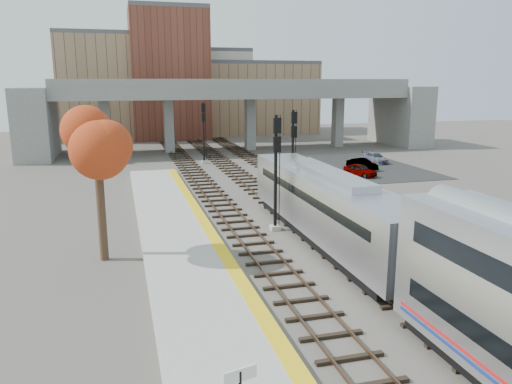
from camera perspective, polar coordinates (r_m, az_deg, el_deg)
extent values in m
plane|color=#47423D|center=(25.42, 10.00, -9.11)|extent=(160.00, 160.00, 0.00)
cube|color=#9E9E99|center=(23.35, -6.59, -10.55)|extent=(4.50, 60.00, 0.35)
cube|color=yellow|center=(23.61, -1.97, -9.73)|extent=(0.70, 60.00, 0.01)
cube|color=black|center=(35.72, -3.28, -2.41)|extent=(2.50, 95.00, 0.14)
cube|color=brown|center=(35.55, -4.41, -2.31)|extent=(0.07, 95.00, 0.14)
cube|color=brown|center=(35.84, -2.16, -2.16)|extent=(0.07, 95.00, 0.14)
cube|color=black|center=(36.79, 3.13, -1.96)|extent=(2.50, 95.00, 0.14)
cube|color=brown|center=(36.55, 2.07, -1.87)|extent=(0.07, 95.00, 0.14)
cube|color=brown|center=(36.99, 4.19, -1.72)|extent=(0.07, 95.00, 0.14)
cube|color=black|center=(38.22, 8.83, -1.54)|extent=(2.50, 95.00, 0.14)
cube|color=brown|center=(37.91, 7.85, -1.45)|extent=(0.07, 95.00, 0.14)
cube|color=brown|center=(38.49, 9.81, -1.30)|extent=(0.07, 95.00, 0.14)
cube|color=slate|center=(68.02, -2.36, 11.31)|extent=(46.00, 10.00, 1.50)
cube|color=slate|center=(63.34, -1.37, 12.35)|extent=(46.00, 0.20, 1.00)
cube|color=slate|center=(72.69, -3.25, 12.37)|extent=(46.00, 0.20, 1.00)
cube|color=slate|center=(66.52, -16.85, 7.08)|extent=(1.20, 1.60, 7.00)
cube|color=slate|center=(66.80, -9.93, 7.46)|extent=(1.20, 1.60, 7.00)
cube|color=slate|center=(68.73, -0.69, 7.78)|extent=(1.20, 1.60, 7.00)
cube|color=slate|center=(73.10, 9.31, 7.91)|extent=(1.20, 1.60, 7.00)
cube|color=slate|center=(67.14, -23.78, 7.25)|extent=(4.00, 12.00, 8.50)
cube|color=slate|center=(77.74, 16.13, 8.41)|extent=(4.00, 12.00, 8.50)
cube|color=#997559|center=(86.26, -15.44, 11.32)|extent=(18.00, 14.00, 16.00)
cube|color=#4C4C4F|center=(86.52, -15.77, 16.82)|extent=(18.00, 14.00, 0.60)
cube|color=beige|center=(92.40, -6.55, 11.13)|extent=(16.00, 16.00, 14.00)
cube|color=#4C4C4F|center=(92.50, -6.66, 15.65)|extent=(16.00, 16.00, 0.60)
cube|color=brown|center=(83.67, -9.89, 12.93)|extent=(12.00, 10.00, 20.00)
cube|color=#4C4C4F|center=(84.38, -10.17, 19.94)|extent=(12.00, 10.00, 0.60)
cube|color=#997559|center=(92.57, -0.10, 10.59)|extent=(20.00, 14.00, 12.00)
cube|color=#4C4C4F|center=(92.56, -0.11, 14.49)|extent=(20.00, 14.00, 0.60)
cube|color=black|center=(55.73, 10.81, 2.80)|extent=(14.00, 18.00, 0.04)
cube|color=#A8AAB2|center=(29.13, 8.08, -1.36)|extent=(3.00, 19.00, 3.20)
cube|color=black|center=(37.73, 2.38, 2.89)|extent=(2.20, 0.06, 1.10)
cube|color=black|center=(28.99, 8.11, -0.21)|extent=(3.02, 16.15, 0.50)
cube|color=black|center=(29.62, 7.97, -4.84)|extent=(2.70, 17.10, 0.50)
cube|color=#A8AAB2|center=(28.75, 8.19, 2.12)|extent=(1.60, 9.50, 0.40)
cube|color=#9E9E99|center=(31.88, 2.20, -4.11)|extent=(0.60, 0.60, 0.30)
cylinder|color=black|center=(31.06, 2.25, 2.08)|extent=(0.21, 0.21, 7.29)
cube|color=black|center=(30.41, 2.44, 7.60)|extent=(0.47, 0.18, 0.94)
cube|color=black|center=(30.53, 2.42, 5.46)|extent=(0.47, 0.18, 0.94)
cube|color=#9E9E99|center=(40.87, 4.12, -0.37)|extent=(0.60, 0.60, 0.30)
cylinder|color=black|center=(40.25, 4.20, 4.33)|extent=(0.20, 0.20, 7.08)
cube|color=black|center=(39.69, 4.39, 8.47)|extent=(0.45, 0.18, 0.91)
cube|color=black|center=(39.79, 4.36, 6.87)|extent=(0.45, 0.18, 0.91)
cube|color=#9E9E99|center=(57.64, -5.94, 3.42)|extent=(0.60, 0.60, 0.30)
cylinder|color=black|center=(57.21, -6.01, 6.69)|extent=(0.20, 0.20, 6.91)
cube|color=black|center=(56.74, -6.04, 9.54)|extent=(0.44, 0.18, 0.89)
cube|color=black|center=(56.81, -6.01, 8.44)|extent=(0.44, 0.18, 0.89)
cube|color=white|center=(12.71, -1.84, -20.19)|extent=(0.88, 0.27, 0.35)
cylinder|color=#382619|center=(27.14, -17.31, -1.24)|extent=(0.44, 0.44, 6.18)
ellipsoid|color=#B84018|center=(26.55, -17.81, 6.18)|extent=(3.60, 3.60, 4.42)
imported|color=#99999E|center=(50.54, 11.82, 2.48)|extent=(2.71, 3.83, 1.21)
imported|color=#99999E|center=(54.21, 12.04, 3.13)|extent=(2.40, 3.78, 1.18)
imported|color=#99999E|center=(59.20, 13.47, 3.82)|extent=(1.82, 3.99, 1.13)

